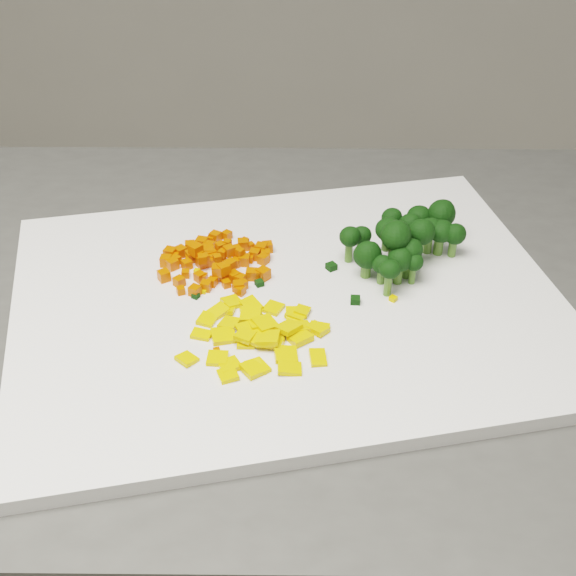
# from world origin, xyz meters

# --- Properties ---
(counter_block) EXTENTS (0.96, 0.72, 0.90)m
(counter_block) POSITION_xyz_m (-0.01, 0.13, 0.45)
(counter_block) COLOR #454543
(counter_block) RESTS_ON ground
(cutting_board) EXTENTS (0.59, 0.53, 0.01)m
(cutting_board) POSITION_xyz_m (0.01, 0.10, 0.91)
(cutting_board) COLOR white
(cutting_board) RESTS_ON counter_block
(carrot_pile) EXTENTS (0.11, 0.11, 0.03)m
(carrot_pile) POSITION_xyz_m (-0.07, 0.14, 0.93)
(carrot_pile) COLOR #D34002
(carrot_pile) RESTS_ON cutting_board
(pepper_pile) EXTENTS (0.13, 0.13, 0.02)m
(pepper_pile) POSITION_xyz_m (-0.01, 0.03, 0.92)
(pepper_pile) COLOR yellow
(pepper_pile) RESTS_ON cutting_board
(broccoli_pile) EXTENTS (0.13, 0.13, 0.06)m
(broccoli_pile) POSITION_xyz_m (0.10, 0.17, 0.94)
(broccoli_pile) COLOR black
(broccoli_pile) RESTS_ON cutting_board
(carrot_cube_0) EXTENTS (0.01, 0.01, 0.01)m
(carrot_cube_0) POSITION_xyz_m (-0.08, 0.13, 0.93)
(carrot_cube_0) COLOR #D34002
(carrot_cube_0) RESTS_ON carrot_pile
(carrot_cube_1) EXTENTS (0.01, 0.01, 0.01)m
(carrot_cube_1) POSITION_xyz_m (-0.05, 0.18, 0.92)
(carrot_cube_1) COLOR #D34002
(carrot_cube_1) RESTS_ON carrot_pile
(carrot_cube_2) EXTENTS (0.01, 0.01, 0.01)m
(carrot_cube_2) POSITION_xyz_m (-0.06, 0.14, 0.92)
(carrot_cube_2) COLOR #D34002
(carrot_cube_2) RESTS_ON carrot_pile
(carrot_cube_3) EXTENTS (0.01, 0.01, 0.01)m
(carrot_cube_3) POSITION_xyz_m (-0.05, 0.15, 0.92)
(carrot_cube_3) COLOR #D34002
(carrot_cube_3) RESTS_ON carrot_pile
(carrot_cube_4) EXTENTS (0.01, 0.01, 0.01)m
(carrot_cube_4) POSITION_xyz_m (-0.11, 0.11, 0.92)
(carrot_cube_4) COLOR #D34002
(carrot_cube_4) RESTS_ON carrot_pile
(carrot_cube_5) EXTENTS (0.01, 0.01, 0.01)m
(carrot_cube_5) POSITION_xyz_m (-0.03, 0.12, 0.92)
(carrot_cube_5) COLOR #D34002
(carrot_cube_5) RESTS_ON carrot_pile
(carrot_cube_6) EXTENTS (0.01, 0.01, 0.01)m
(carrot_cube_6) POSITION_xyz_m (-0.05, 0.15, 0.93)
(carrot_cube_6) COLOR #D34002
(carrot_cube_6) RESTS_ON carrot_pile
(carrot_cube_7) EXTENTS (0.01, 0.01, 0.01)m
(carrot_cube_7) POSITION_xyz_m (-0.04, 0.18, 0.92)
(carrot_cube_7) COLOR #D34002
(carrot_cube_7) RESTS_ON carrot_pile
(carrot_cube_8) EXTENTS (0.01, 0.01, 0.01)m
(carrot_cube_8) POSITION_xyz_m (-0.07, 0.11, 0.92)
(carrot_cube_8) COLOR #D34002
(carrot_cube_8) RESTS_ON carrot_pile
(carrot_cube_9) EXTENTS (0.01, 0.01, 0.01)m
(carrot_cube_9) POSITION_xyz_m (-0.10, 0.17, 0.92)
(carrot_cube_9) COLOR #D34002
(carrot_cube_9) RESTS_ON carrot_pile
(carrot_cube_10) EXTENTS (0.01, 0.01, 0.01)m
(carrot_cube_10) POSITION_xyz_m (-0.04, 0.10, 0.92)
(carrot_cube_10) COLOR #D34002
(carrot_cube_10) RESTS_ON carrot_pile
(carrot_cube_11) EXTENTS (0.01, 0.01, 0.01)m
(carrot_cube_11) POSITION_xyz_m (-0.06, 0.12, 0.92)
(carrot_cube_11) COLOR #D34002
(carrot_cube_11) RESTS_ON carrot_pile
(carrot_cube_12) EXTENTS (0.01, 0.01, 0.01)m
(carrot_cube_12) POSITION_xyz_m (-0.08, 0.13, 0.93)
(carrot_cube_12) COLOR #D34002
(carrot_cube_12) RESTS_ON carrot_pile
(carrot_cube_13) EXTENTS (0.01, 0.01, 0.01)m
(carrot_cube_13) POSITION_xyz_m (-0.10, 0.13, 0.92)
(carrot_cube_13) COLOR #D34002
(carrot_cube_13) RESTS_ON carrot_pile
(carrot_cube_14) EXTENTS (0.01, 0.01, 0.01)m
(carrot_cube_14) POSITION_xyz_m (-0.05, 0.12, 0.92)
(carrot_cube_14) COLOR #D34002
(carrot_cube_14) RESTS_ON carrot_pile
(carrot_cube_15) EXTENTS (0.01, 0.01, 0.01)m
(carrot_cube_15) POSITION_xyz_m (-0.10, 0.10, 0.92)
(carrot_cube_15) COLOR #D34002
(carrot_cube_15) RESTS_ON carrot_pile
(carrot_cube_16) EXTENTS (0.01, 0.01, 0.01)m
(carrot_cube_16) POSITION_xyz_m (-0.11, 0.15, 0.92)
(carrot_cube_16) COLOR #D34002
(carrot_cube_16) RESTS_ON carrot_pile
(carrot_cube_17) EXTENTS (0.01, 0.01, 0.01)m
(carrot_cube_17) POSITION_xyz_m (-0.03, 0.12, 0.92)
(carrot_cube_17) COLOR #D34002
(carrot_cube_17) RESTS_ON carrot_pile
(carrot_cube_18) EXTENTS (0.01, 0.01, 0.01)m
(carrot_cube_18) POSITION_xyz_m (-0.05, 0.13, 0.92)
(carrot_cube_18) COLOR #D34002
(carrot_cube_18) RESTS_ON carrot_pile
(carrot_cube_19) EXTENTS (0.01, 0.01, 0.01)m
(carrot_cube_19) POSITION_xyz_m (-0.03, 0.17, 0.92)
(carrot_cube_19) COLOR #D34002
(carrot_cube_19) RESTS_ON carrot_pile
(carrot_cube_20) EXTENTS (0.01, 0.01, 0.01)m
(carrot_cube_20) POSITION_xyz_m (-0.08, 0.17, 0.92)
(carrot_cube_20) COLOR #D34002
(carrot_cube_20) RESTS_ON carrot_pile
(carrot_cube_21) EXTENTS (0.01, 0.01, 0.01)m
(carrot_cube_21) POSITION_xyz_m (-0.06, 0.12, 0.93)
(carrot_cube_21) COLOR #D34002
(carrot_cube_21) RESTS_ON carrot_pile
(carrot_cube_22) EXTENTS (0.01, 0.01, 0.01)m
(carrot_cube_22) POSITION_xyz_m (-0.05, 0.16, 0.92)
(carrot_cube_22) COLOR #D34002
(carrot_cube_22) RESTS_ON carrot_pile
(carrot_cube_23) EXTENTS (0.01, 0.01, 0.01)m
(carrot_cube_23) POSITION_xyz_m (-0.05, 0.14, 0.92)
(carrot_cube_23) COLOR #D34002
(carrot_cube_23) RESTS_ON carrot_pile
(carrot_cube_24) EXTENTS (0.01, 0.01, 0.01)m
(carrot_cube_24) POSITION_xyz_m (-0.04, 0.15, 0.92)
(carrot_cube_24) COLOR #D34002
(carrot_cube_24) RESTS_ON carrot_pile
(carrot_cube_25) EXTENTS (0.01, 0.01, 0.01)m
(carrot_cube_25) POSITION_xyz_m (-0.09, 0.17, 0.92)
(carrot_cube_25) COLOR #D34002
(carrot_cube_25) RESTS_ON carrot_pile
(carrot_cube_26) EXTENTS (0.01, 0.01, 0.01)m
(carrot_cube_26) POSITION_xyz_m (-0.07, 0.10, 0.92)
(carrot_cube_26) COLOR #D34002
(carrot_cube_26) RESTS_ON carrot_pile
(carrot_cube_27) EXTENTS (0.01, 0.01, 0.01)m
(carrot_cube_27) POSITION_xyz_m (-0.07, 0.19, 0.92)
(carrot_cube_27) COLOR #D34002
(carrot_cube_27) RESTS_ON carrot_pile
(carrot_cube_28) EXTENTS (0.01, 0.01, 0.01)m
(carrot_cube_28) POSITION_xyz_m (-0.06, 0.15, 0.92)
(carrot_cube_28) COLOR #D34002
(carrot_cube_28) RESTS_ON carrot_pile
(carrot_cube_29) EXTENTS (0.01, 0.01, 0.01)m
(carrot_cube_29) POSITION_xyz_m (-0.08, 0.15, 0.92)
(carrot_cube_29) COLOR #D34002
(carrot_cube_29) RESTS_ON carrot_pile
(carrot_cube_30) EXTENTS (0.01, 0.01, 0.01)m
(carrot_cube_30) POSITION_xyz_m (-0.07, 0.14, 0.92)
(carrot_cube_30) COLOR #D34002
(carrot_cube_30) RESTS_ON carrot_pile
(carrot_cube_31) EXTENTS (0.01, 0.01, 0.01)m
(carrot_cube_31) POSITION_xyz_m (-0.08, 0.16, 0.92)
(carrot_cube_31) COLOR #D34002
(carrot_cube_31) RESTS_ON carrot_pile
(carrot_cube_32) EXTENTS (0.01, 0.01, 0.01)m
(carrot_cube_32) POSITION_xyz_m (-0.08, 0.16, 0.92)
(carrot_cube_32) COLOR #D34002
(carrot_cube_32) RESTS_ON carrot_pile
(carrot_cube_33) EXTENTS (0.01, 0.01, 0.01)m
(carrot_cube_33) POSITION_xyz_m (-0.11, 0.14, 0.92)
(carrot_cube_33) COLOR #D34002
(carrot_cube_33) RESTS_ON carrot_pile
(carrot_cube_34) EXTENTS (0.02, 0.02, 0.01)m
(carrot_cube_34) POSITION_xyz_m (-0.08, 0.14, 0.92)
(carrot_cube_34) COLOR #D34002
(carrot_cube_34) RESTS_ON carrot_pile
(carrot_cube_35) EXTENTS (0.01, 0.01, 0.01)m
(carrot_cube_35) POSITION_xyz_m (-0.11, 0.13, 0.92)
(carrot_cube_35) COLOR #D34002
(carrot_cube_35) RESTS_ON carrot_pile
(carrot_cube_36) EXTENTS (0.01, 0.01, 0.01)m
(carrot_cube_36) POSITION_xyz_m (-0.11, 0.15, 0.92)
(carrot_cube_36) COLOR #D34002
(carrot_cube_36) RESTS_ON carrot_pile
(carrot_cube_37) EXTENTS (0.01, 0.01, 0.01)m
(carrot_cube_37) POSITION_xyz_m (-0.08, 0.18, 0.92)
(carrot_cube_37) COLOR #D34002
(carrot_cube_37) RESTS_ON carrot_pile
(carrot_cube_38) EXTENTS (0.01, 0.01, 0.01)m
(carrot_cube_38) POSITION_xyz_m (-0.08, 0.16, 0.92)
(carrot_cube_38) COLOR #D34002
(carrot_cube_38) RESTS_ON carrot_pile
(carrot_cube_39) EXTENTS (0.01, 0.01, 0.01)m
(carrot_cube_39) POSITION_xyz_m (-0.08, 0.09, 0.92)
(carrot_cube_39) COLOR #D34002
(carrot_cube_39) RESTS_ON carrot_pile
(carrot_cube_40) EXTENTS (0.01, 0.01, 0.01)m
(carrot_cube_40) POSITION_xyz_m (-0.02, 0.13, 0.92)
(carrot_cube_40) COLOR #D34002
(carrot_cube_40) RESTS_ON carrot_pile
(carrot_cube_41) EXTENTS (0.01, 0.01, 0.01)m
(carrot_cube_41) POSITION_xyz_m (-0.08, 0.19, 0.92)
(carrot_cube_41) COLOR #D34002
(carrot_cube_41) RESTS_ON carrot_pile
(carrot_cube_42) EXTENTS (0.01, 0.01, 0.01)m
(carrot_cube_42) POSITION_xyz_m (-0.09, 0.15, 0.92)
(carrot_cube_42) COLOR #D34002
(carrot_cube_42) RESTS_ON carrot_pile
(carrot_cube_43) EXTENTS (0.01, 0.01, 0.01)m
(carrot_cube_43) POSITION_xyz_m (-0.12, 0.14, 0.92)
(carrot_cube_43) COLOR #D34002
(carrot_cube_43) RESTS_ON carrot_pile
(carrot_cube_44) EXTENTS (0.01, 0.01, 0.01)m
(carrot_cube_44) POSITION_xyz_m (-0.06, 0.16, 0.93)
(carrot_cube_44) COLOR #D34002
(carrot_cube_44) RESTS_ON carrot_pile
(carrot_cube_45) EXTENTS (0.01, 0.01, 0.01)m
(carrot_cube_45) POSITION_xyz_m (-0.10, 0.15, 0.92)
(carrot_cube_45) COLOR #D34002
(carrot_cube_45) RESTS_ON carrot_pile
(carrot_cube_46) EXTENTS (0.01, 0.01, 0.01)m
(carrot_cube_46) POSITION_xyz_m (-0.07, 0.16, 0.92)
(carrot_cube_46) COLOR #D34002
(carrot_cube_46) RESTS_ON carrot_pile
(carrot_cube_47) EXTENTS (0.01, 0.01, 0.01)m
(carrot_cube_47) POSITION_xyz_m (-0.02, 0.17, 0.92)
(carrot_cube_47) COLOR #D34002
(carrot_cube_47) RESTS_ON carrot_pile
(carrot_cube_48) EXTENTS (0.01, 0.01, 0.01)m
(carrot_cube_48) POSITION_xyz_m (-0.05, 0.16, 0.92)
(carrot_cube_48) COLOR #D34002
(carrot_cube_48) RESTS_ON carrot_pile
(carrot_cube_49) EXTENTS (0.01, 0.01, 0.01)m
(carrot_cube_49) POSITION_xyz_m (-0.12, 0.15, 0.92)
(carrot_cube_49) COLOR #D34002
(carrot_cube_49) RESTS_ON carrot_pile
(carrot_cube_50) EXTENTS (0.01, 0.01, 0.01)m
(carrot_cube_50) POSITION_xyz_m (-0.04, 0.11, 0.92)
(carrot_cube_50) COLOR #D34002
(carrot_cube_50) RESTS_ON carrot_pile
(carrot_cube_51) EXTENTS (0.01, 0.01, 0.01)m
(carrot_cube_51) POSITION_xyz_m (-0.04, 0.12, 0.92)
(carrot_cube_51) COLOR #D34002
(carrot_cube_51) RESTS_ON carrot_pile
(carrot_cube_52) EXTENTS (0.01, 0.01, 0.01)m
(carrot_cube_52) POSITION_xyz_m (-0.04, 0.10, 0.92)
(carrot_cube_52) COLOR #D34002
(carrot_cube_52) RESTS_ON carrot_pile
(carrot_cube_53) EXTENTS (0.01, 0.01, 0.01)m
(carrot_cube_53) POSITION_xyz_m (-0.05, 0.18, 0.92)
(carrot_cube_53) COLOR #D34002
(carrot_cube_53) RESTS_ON carrot_pile
(carrot_cube_54) EXTENTS (0.01, 0.01, 0.01)m
(carrot_cube_54) POSITION_xyz_m (-0.09, 0.17, 0.92)
(carrot_cube_54) COLOR #D34002
(carrot_cube_54) RESTS_ON carrot_pile
(carrot_cube_55) EXTENTS (0.01, 0.01, 0.01)m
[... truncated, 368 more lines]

